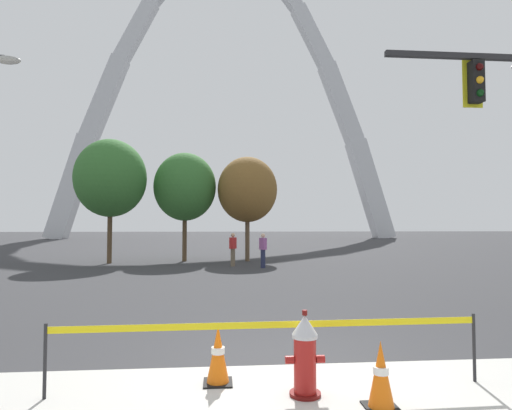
% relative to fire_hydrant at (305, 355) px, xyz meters
% --- Properties ---
extents(ground_plane, '(240.00, 240.00, 0.00)m').
position_rel_fire_hydrant_xyz_m(ground_plane, '(-0.06, 1.09, -0.47)').
color(ground_plane, '#333335').
extents(fire_hydrant, '(0.46, 0.48, 0.99)m').
position_rel_fire_hydrant_xyz_m(fire_hydrant, '(0.00, 0.00, 0.00)').
color(fire_hydrant, '#5E0F0D').
rests_on(fire_hydrant, ground).
extents(caution_tape_barrier, '(5.24, 0.14, 0.86)m').
position_rel_fire_hydrant_xyz_m(caution_tape_barrier, '(-0.37, 0.20, 0.13)').
color(caution_tape_barrier, '#232326').
rests_on(caution_tape_barrier, ground).
extents(traffic_cone_by_hydrant, '(0.36, 0.36, 0.73)m').
position_rel_fire_hydrant_xyz_m(traffic_cone_by_hydrant, '(-1.01, 0.46, -0.11)').
color(traffic_cone_by_hydrant, black).
rests_on(traffic_cone_by_hydrant, ground).
extents(traffic_cone_mid_sidewalk, '(0.36, 0.36, 0.73)m').
position_rel_fire_hydrant_xyz_m(traffic_cone_mid_sidewalk, '(0.75, -0.43, -0.11)').
color(traffic_cone_mid_sidewalk, black).
rests_on(traffic_cone_mid_sidewalk, ground).
extents(monument_arch, '(50.80, 2.64, 44.81)m').
position_rel_fire_hydrant_xyz_m(monument_arch, '(-0.06, 58.40, 19.23)').
color(monument_arch, silver).
rests_on(monument_arch, ground).
extents(tree_far_left, '(3.68, 3.68, 6.44)m').
position_rel_fire_hydrant_xyz_m(tree_far_left, '(-6.62, 17.81, 3.94)').
color(tree_far_left, brown).
rests_on(tree_far_left, ground).
extents(tree_left_mid, '(3.40, 3.40, 5.95)m').
position_rel_fire_hydrant_xyz_m(tree_left_mid, '(-2.87, 18.82, 3.60)').
color(tree_left_mid, brown).
rests_on(tree_left_mid, ground).
extents(tree_center_left, '(3.28, 3.28, 5.74)m').
position_rel_fire_hydrant_xyz_m(tree_center_left, '(0.56, 18.56, 3.46)').
color(tree_center_left, brown).
rests_on(tree_center_left, ground).
extents(pedestrian_walking_left, '(0.36, 0.39, 1.59)m').
position_rel_fire_hydrant_xyz_m(pedestrian_walking_left, '(-0.32, 15.75, 0.35)').
color(pedestrian_walking_left, brown).
rests_on(pedestrian_walking_left, ground).
extents(pedestrian_standing_center, '(0.34, 0.39, 1.59)m').
position_rel_fire_hydrant_xyz_m(pedestrian_standing_center, '(1.04, 14.81, 0.35)').
color(pedestrian_standing_center, '#232847').
rests_on(pedestrian_standing_center, ground).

